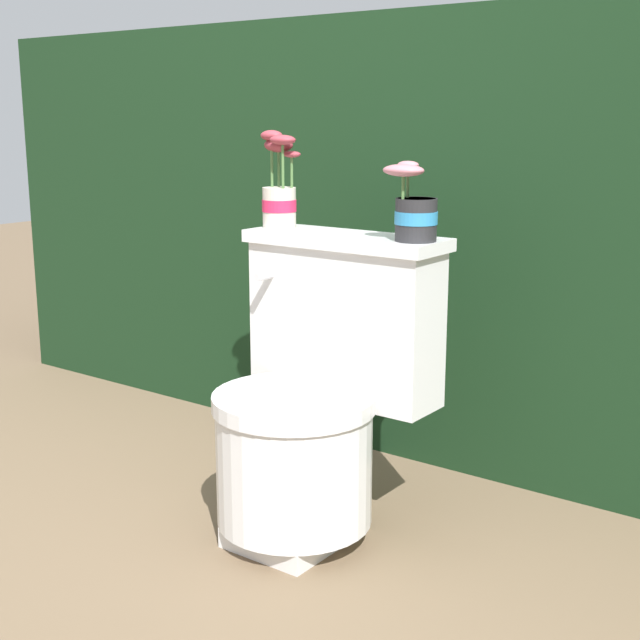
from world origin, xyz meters
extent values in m
plane|color=brown|center=(0.00, 0.00, 0.00)|extent=(12.00, 12.00, 0.00)
cube|color=black|center=(0.00, 1.10, 0.63)|extent=(3.39, 0.92, 1.27)
cube|color=silver|center=(0.09, 0.04, 0.02)|extent=(0.23, 0.28, 0.05)
cylinder|color=silver|center=(0.09, 0.04, 0.19)|extent=(0.37, 0.37, 0.28)
cylinder|color=silver|center=(0.09, 0.04, 0.34)|extent=(0.38, 0.38, 0.04)
cube|color=silver|center=(0.09, 0.24, 0.49)|extent=(0.48, 0.15, 0.38)
cube|color=silver|center=(0.09, 0.24, 0.70)|extent=(0.51, 0.17, 0.03)
cylinder|color=silver|center=(-0.08, 0.14, 0.61)|extent=(0.02, 0.05, 0.02)
cylinder|color=beige|center=(-0.12, 0.24, 0.76)|extent=(0.08, 0.08, 0.10)
cylinder|color=#D1234C|center=(-0.12, 0.24, 0.77)|extent=(0.09, 0.09, 0.03)
cylinder|color=#332319|center=(-0.12, 0.24, 0.81)|extent=(0.08, 0.08, 0.01)
cylinder|color=#4C753D|center=(-0.14, 0.25, 0.87)|extent=(0.01, 0.01, 0.12)
ellipsoid|color=#93333D|center=(-0.14, 0.25, 0.94)|extent=(0.06, 0.04, 0.03)
cylinder|color=#4C753D|center=(-0.08, 0.25, 0.85)|extent=(0.01, 0.01, 0.08)
ellipsoid|color=#93333D|center=(-0.08, 0.25, 0.89)|extent=(0.05, 0.04, 0.02)
cylinder|color=#4C753D|center=(-0.13, 0.26, 0.86)|extent=(0.01, 0.01, 0.09)
ellipsoid|color=#93333D|center=(-0.13, 0.26, 0.92)|extent=(0.08, 0.06, 0.04)
cylinder|color=#4C753D|center=(-0.09, 0.22, 0.87)|extent=(0.01, 0.01, 0.11)
ellipsoid|color=#93333D|center=(-0.09, 0.22, 0.93)|extent=(0.07, 0.05, 0.02)
cylinder|color=#262628|center=(0.29, 0.23, 0.76)|extent=(0.09, 0.09, 0.10)
cylinder|color=#2D84BC|center=(0.29, 0.23, 0.76)|extent=(0.10, 0.10, 0.03)
cylinder|color=#332319|center=(0.29, 0.23, 0.80)|extent=(0.09, 0.09, 0.01)
cylinder|color=#4C753D|center=(0.26, 0.23, 0.84)|extent=(0.01, 0.01, 0.07)
ellipsoid|color=#B26B75|center=(0.26, 0.23, 0.88)|extent=(0.05, 0.04, 0.02)
cylinder|color=#4C753D|center=(0.28, 0.19, 0.84)|extent=(0.01, 0.01, 0.05)
ellipsoid|color=#B26B75|center=(0.28, 0.19, 0.87)|extent=(0.10, 0.07, 0.03)
camera|label=1|loc=(1.30, -1.50, 0.99)|focal=50.00mm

